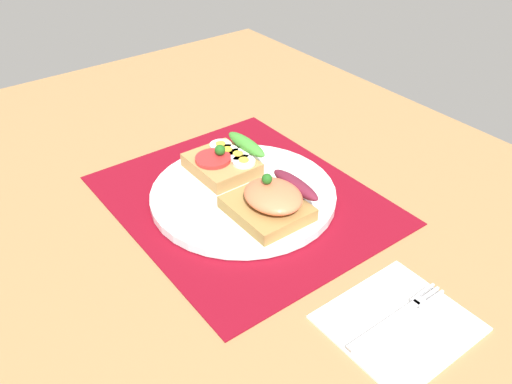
{
  "coord_description": "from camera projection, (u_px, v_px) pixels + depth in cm",
  "views": [
    {
      "loc": [
        50.53,
        -35.82,
        44.98
      ],
      "look_at": [
        3.0,
        0.0,
        3.08
      ],
      "focal_mm": 37.7,
      "sensor_mm": 36.0,
      "label": 1
    }
  ],
  "objects": [
    {
      "name": "sandwich_salmon",
      "position": [
        272.0,
        201.0,
        0.7
      ],
      "size": [
        10.35,
        10.35,
        5.61
      ],
      "color": "olive",
      "rests_on": "plate"
    },
    {
      "name": "placemat",
      "position": [
        243.0,
        199.0,
        0.76
      ],
      "size": [
        38.79,
        32.77,
        0.3
      ],
      "primitive_type": "cube",
      "color": "maroon",
      "rests_on": "ground_plane"
    },
    {
      "name": "sandwich_egg_tomato",
      "position": [
        226.0,
        160.0,
        0.79
      ],
      "size": [
        9.84,
        9.74,
        4.25
      ],
      "color": "#A57A45",
      "rests_on": "plate"
    },
    {
      "name": "fork",
      "position": [
        399.0,
        315.0,
        0.58
      ],
      "size": [
        1.62,
        14.36,
        0.32
      ],
      "color": "#B7B7BC",
      "rests_on": "napkin"
    },
    {
      "name": "napkin",
      "position": [
        401.0,
        321.0,
        0.58
      ],
      "size": [
        13.28,
        14.69,
        0.6
      ],
      "primitive_type": "cube",
      "color": "white",
      "rests_on": "ground_plane"
    },
    {
      "name": "ground_plane",
      "position": [
        244.0,
        209.0,
        0.77
      ],
      "size": [
        120.0,
        90.0,
        3.2
      ],
      "primitive_type": "cube",
      "color": "#996F44"
    },
    {
      "name": "plate",
      "position": [
        243.0,
        195.0,
        0.76
      ],
      "size": [
        26.18,
        26.18,
        1.28
      ],
      "primitive_type": "cylinder",
      "color": "white",
      "rests_on": "placemat"
    }
  ]
}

